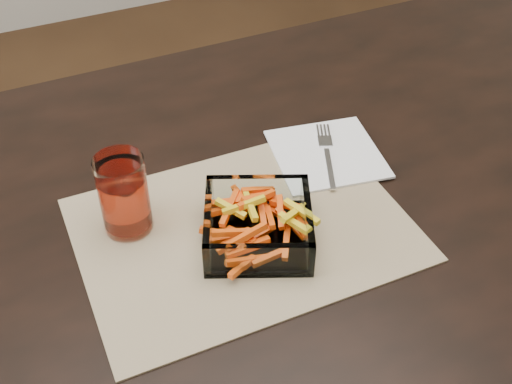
# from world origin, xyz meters

# --- Properties ---
(dining_table) EXTENTS (1.60, 0.90, 0.75)m
(dining_table) POSITION_xyz_m (0.00, 0.00, 0.66)
(dining_table) COLOR black
(dining_table) RESTS_ON ground
(placemat) EXTENTS (0.46, 0.34, 0.00)m
(placemat) POSITION_xyz_m (-0.09, -0.06, 0.75)
(placemat) COLOR tan
(placemat) RESTS_ON dining_table
(glass_bowl) EXTENTS (0.19, 0.19, 0.06)m
(glass_bowl) POSITION_xyz_m (-0.08, -0.09, 0.78)
(glass_bowl) COLOR white
(glass_bowl) RESTS_ON placemat
(tumbler) EXTENTS (0.07, 0.07, 0.12)m
(tumbler) POSITION_xyz_m (-0.23, 0.01, 0.81)
(tumbler) COLOR white
(tumbler) RESTS_ON placemat
(napkin) EXTENTS (0.19, 0.19, 0.00)m
(napkin) POSITION_xyz_m (0.10, 0.04, 0.76)
(napkin) COLOR white
(napkin) RESTS_ON placemat
(fork) EXTENTS (0.08, 0.16, 0.00)m
(fork) POSITION_xyz_m (0.10, 0.03, 0.76)
(fork) COLOR silver
(fork) RESTS_ON napkin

